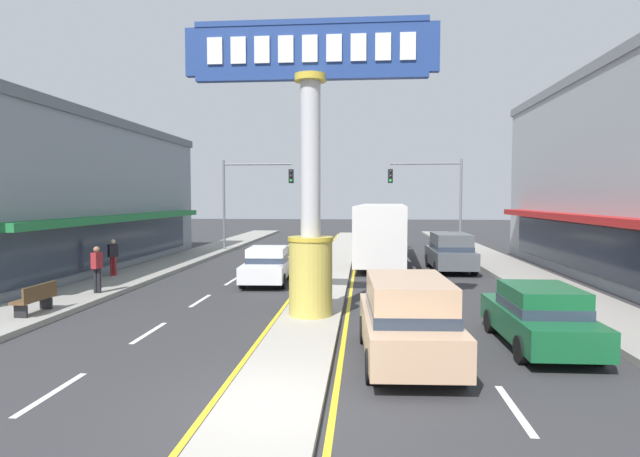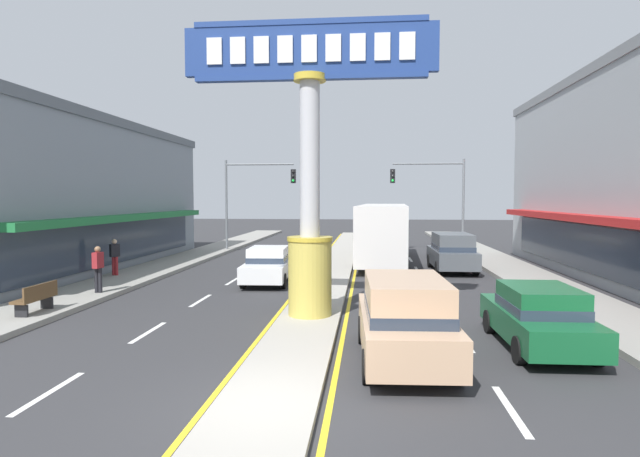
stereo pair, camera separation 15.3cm
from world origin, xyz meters
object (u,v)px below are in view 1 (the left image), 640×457
(storefront_left, at_px, (33,195))
(traffic_light_right_side, at_px, (434,189))
(street_bench, at_px, (36,298))
(suv_mid_left_lane, at_px, (450,252))
(district_sign, at_px, (311,170))
(pedestrian_far_side, at_px, (97,267))
(suv_far_right_lane, at_px, (407,318))
(traffic_light_left_side, at_px, (249,189))
(bus_near_right_lane, at_px, (382,230))
(sedan_far_left_oncoming, at_px, (540,316))
(sedan_near_left_lane, at_px, (267,265))
(pedestrian_near_kerb, at_px, (113,255))

(storefront_left, bearing_deg, traffic_light_right_side, 25.74)
(street_bench, bearing_deg, suv_mid_left_lane, 39.14)
(district_sign, distance_m, storefront_left, 17.62)
(pedestrian_far_side, bearing_deg, suv_far_right_lane, -31.56)
(street_bench, bearing_deg, district_sign, 4.76)
(traffic_light_left_side, distance_m, traffic_light_right_side, 12.28)
(bus_near_right_lane, relative_size, street_bench, 7.07)
(suv_mid_left_lane, xyz_separation_m, sedan_far_left_oncoming, (-0.00, -13.24, -0.20))
(storefront_left, height_order, sedan_near_left_lane, storefront_left)
(traffic_light_left_side, bearing_deg, traffic_light_right_side, 1.64)
(storefront_left, distance_m, pedestrian_near_kerb, 6.44)
(sedan_far_left_oncoming, bearing_deg, street_bench, 172.83)
(district_sign, distance_m, sedan_near_left_lane, 7.91)
(traffic_light_left_side, distance_m, sedan_near_left_lane, 13.58)
(traffic_light_right_side, bearing_deg, sedan_near_left_lane, -123.80)
(district_sign, relative_size, bus_near_right_lane, 0.77)
(traffic_light_left_side, xyz_separation_m, sedan_near_left_lane, (3.58, -12.63, -3.46))
(street_bench, bearing_deg, suv_far_right_lane, -16.40)
(sedan_near_left_lane, height_order, suv_mid_left_lane, suv_mid_left_lane)
(traffic_light_left_side, relative_size, suv_far_right_lane, 1.32)
(storefront_left, height_order, traffic_light_left_side, storefront_left)
(sedan_near_left_lane, bearing_deg, pedestrian_near_kerb, 176.97)
(bus_near_right_lane, bearing_deg, district_sign, -100.39)
(traffic_light_left_side, bearing_deg, street_bench, -96.04)
(bus_near_right_lane, bearing_deg, sedan_near_left_lane, -124.53)
(district_sign, xyz_separation_m, bus_near_right_lane, (2.55, 13.93, -2.62))
(street_bench, distance_m, pedestrian_far_side, 3.42)
(traffic_light_right_side, distance_m, sedan_near_left_lane, 16.00)
(storefront_left, bearing_deg, suv_mid_left_lane, 3.98)
(district_sign, bearing_deg, suv_mid_left_lane, 61.50)
(traffic_light_right_side, distance_m, pedestrian_near_kerb, 20.42)
(storefront_left, distance_m, suv_mid_left_lane, 21.01)
(district_sign, relative_size, street_bench, 5.43)
(street_bench, bearing_deg, storefront_left, 123.71)
(storefront_left, relative_size, pedestrian_far_side, 12.71)
(street_bench, bearing_deg, traffic_light_left_side, 83.96)
(sedan_far_left_oncoming, bearing_deg, sedan_near_left_lane, 133.17)
(traffic_light_left_side, relative_size, sedan_far_left_oncoming, 1.43)
(bus_near_right_lane, height_order, suv_mid_left_lane, bus_near_right_lane)
(storefront_left, xyz_separation_m, traffic_light_left_side, (8.79, 9.80, 0.46))
(district_sign, distance_m, street_bench, 9.11)
(street_bench, bearing_deg, bus_near_right_lane, 53.57)
(traffic_light_left_side, height_order, sedan_far_left_oncoming, traffic_light_left_side)
(district_sign, bearing_deg, street_bench, -175.24)
(traffic_light_right_side, xyz_separation_m, suv_far_right_lane, (-3.58, -23.35, -3.26))
(storefront_left, height_order, street_bench, storefront_left)
(bus_near_right_lane, xyz_separation_m, pedestrian_far_side, (-10.67, -11.24, -0.72))
(sedan_far_left_oncoming, bearing_deg, traffic_light_left_side, 119.04)
(sedan_near_left_lane, relative_size, suv_mid_left_lane, 0.95)
(district_sign, bearing_deg, traffic_light_left_side, 107.78)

